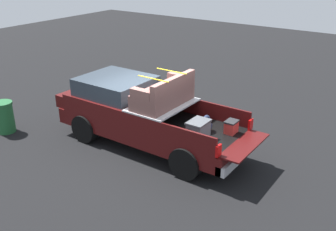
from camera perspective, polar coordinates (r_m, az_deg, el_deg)
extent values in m
plane|color=black|center=(11.35, -2.49, -4.43)|extent=(40.00, 40.00, 0.00)
cube|color=#470F0F|center=(11.08, -2.54, -1.56)|extent=(5.50, 1.92, 0.45)
cube|color=black|center=(10.35, 2.72, -1.92)|extent=(2.80, 1.80, 0.04)
cube|color=#470F0F|center=(9.55, -0.25, -2.60)|extent=(2.80, 0.06, 0.50)
cube|color=#470F0F|center=(10.99, 5.35, 0.85)|extent=(2.80, 0.06, 0.50)
cube|color=#470F0F|center=(10.98, -3.29, 0.90)|extent=(0.06, 1.80, 0.50)
cube|color=#470F0F|center=(9.66, 11.16, -4.30)|extent=(0.55, 1.80, 0.04)
cube|color=#B2B2B7|center=(10.55, -0.78, 1.56)|extent=(1.25, 1.92, 0.04)
cube|color=#470F0F|center=(11.70, -7.85, 2.15)|extent=(2.30, 1.92, 0.50)
cube|color=#2D3842|center=(11.47, -7.61, 4.37)|extent=(1.94, 1.76, 0.49)
cube|color=#470F0F|center=(12.63, -12.37, 3.12)|extent=(0.40, 1.82, 0.38)
cube|color=#B2B2B7|center=(9.87, 10.18, -5.87)|extent=(0.24, 1.92, 0.24)
cube|color=red|center=(8.97, 7.39, -5.13)|extent=(0.06, 0.20, 0.28)
cube|color=red|center=(10.41, 11.97, -1.30)|extent=(0.06, 0.20, 0.28)
cylinder|color=black|center=(11.66, -12.03, -1.85)|extent=(0.84, 0.30, 0.84)
cylinder|color=black|center=(12.81, -6.36, 0.84)|extent=(0.84, 0.30, 0.84)
cylinder|color=black|center=(9.63, 2.62, -6.95)|extent=(0.84, 0.30, 0.84)
cylinder|color=black|center=(10.99, 7.58, -3.13)|extent=(0.84, 0.30, 0.84)
cube|color=slate|center=(9.69, 4.44, -2.26)|extent=(0.40, 0.55, 0.43)
cube|color=#505359|center=(9.58, 4.49, -0.96)|extent=(0.44, 0.59, 0.05)
ellipsoid|color=#283351|center=(10.11, 5.59, -1.13)|extent=(0.20, 0.35, 0.45)
ellipsoid|color=#283351|center=(10.09, 6.12, -1.63)|extent=(0.09, 0.25, 0.20)
cube|color=red|center=(10.12, 9.22, -1.76)|extent=(0.26, 0.34, 0.30)
cube|color=#262628|center=(10.05, 9.28, -0.88)|extent=(0.28, 0.36, 0.04)
cube|color=brown|center=(10.47, -0.79, 2.73)|extent=(0.87, 1.84, 0.42)
cube|color=brown|center=(10.14, 0.84, 4.51)|extent=(0.16, 1.84, 0.40)
cube|color=brown|center=(9.77, -3.85, 3.18)|extent=(0.63, 0.20, 0.22)
cube|color=brown|center=(11.03, 1.49, 5.56)|extent=(0.63, 0.20, 0.22)
cube|color=yellow|center=(9.95, -2.20, 5.40)|extent=(0.97, 0.03, 0.02)
cube|color=yellow|center=(10.59, 0.51, 6.52)|extent=(0.97, 0.03, 0.02)
cylinder|color=#1E592D|center=(13.03, -22.78, -0.38)|extent=(0.56, 0.56, 0.90)
cylinder|color=#1E592D|center=(12.86, -23.11, 1.62)|extent=(0.60, 0.60, 0.08)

